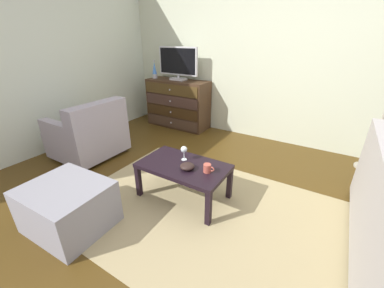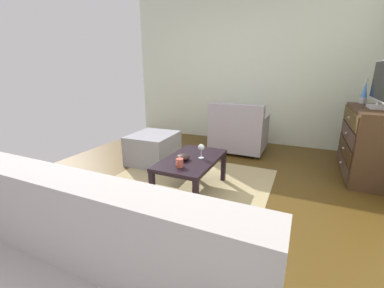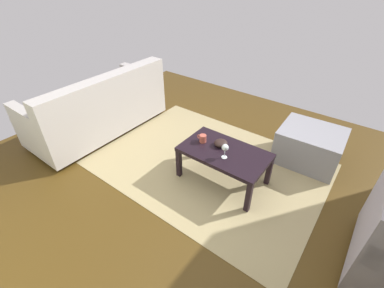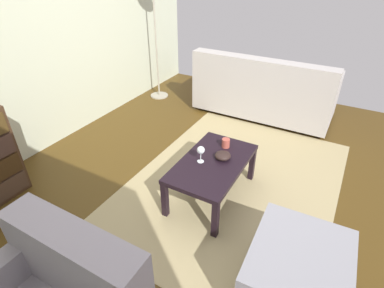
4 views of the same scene
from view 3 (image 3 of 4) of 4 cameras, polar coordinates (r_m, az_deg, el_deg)
The scene contains 8 objects.
ground_plane at distance 3.01m, azimuth 4.54°, elevation -8.13°, with size 5.49×4.63×0.05m, color #4B3512.
area_rug at distance 3.19m, azimuth 3.53°, elevation -4.29°, with size 2.60×1.90×0.01m, color tan.
coffee_table at distance 2.79m, azimuth 7.02°, elevation -2.34°, with size 0.91×0.54×0.40m.
wine_glass at distance 2.60m, azimuth 7.21°, elevation -0.88°, with size 0.07×0.07×0.16m.
mug at distance 2.85m, azimuth 2.33°, elevation 1.22°, with size 0.11×0.08×0.08m.
bowl_decorative at distance 2.81m, azimuth 6.27°, elevation 0.21°, with size 0.14×0.14×0.06m, color black.
couch_large at distance 3.86m, azimuth -19.46°, elevation 7.18°, with size 0.85×1.86×0.87m.
ottoman at distance 3.42m, azimuth 24.10°, elevation -0.36°, with size 0.70×0.60×0.43m, color gray.
Camera 3 is at (-1.12, 1.88, 2.04)m, focal length 24.54 mm.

